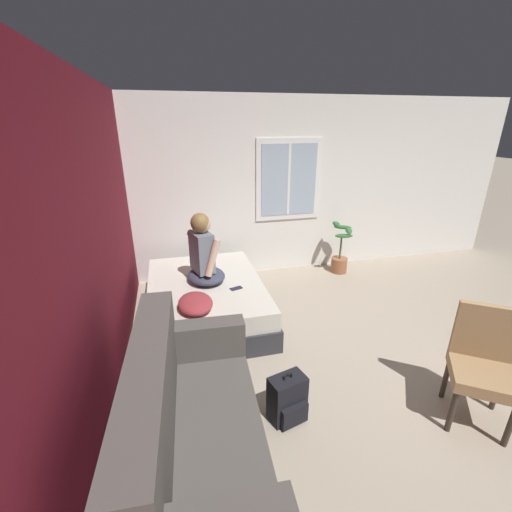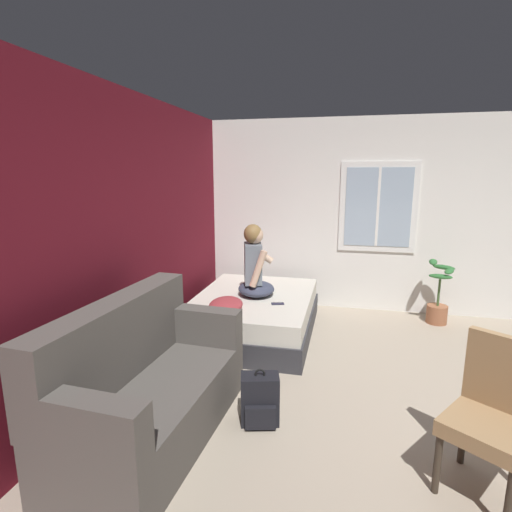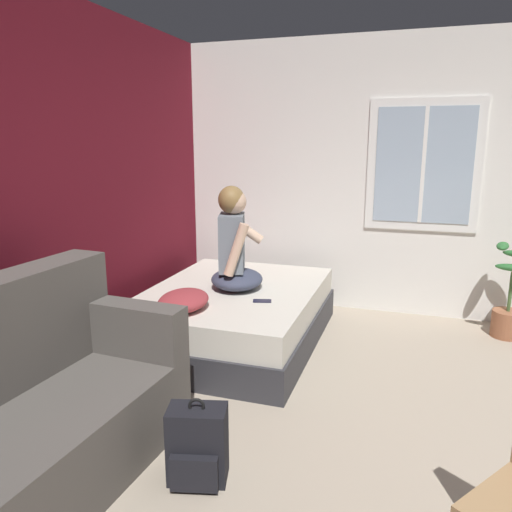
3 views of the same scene
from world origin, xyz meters
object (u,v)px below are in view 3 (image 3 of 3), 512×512
(couch, at_px, (19,417))
(potted_plant, at_px, (509,304))
(bed, at_px, (234,315))
(backpack, at_px, (197,446))
(cell_phone, at_px, (262,301))
(person_seated, at_px, (234,248))
(throw_pillow, at_px, (184,300))

(couch, xyz_separation_m, potted_plant, (2.96, -2.61, -0.09))
(bed, distance_m, couch, 2.14)
(backpack, height_order, potted_plant, potted_plant)
(bed, xyz_separation_m, cell_phone, (-0.27, -0.34, 0.25))
(cell_phone, height_order, potted_plant, potted_plant)
(person_seated, bearing_deg, backpack, -165.51)
(person_seated, relative_size, backpack, 1.91)
(throw_pillow, distance_m, cell_phone, 0.62)
(bed, bearing_deg, couch, 171.07)
(throw_pillow, bearing_deg, cell_phone, -54.69)
(person_seated, bearing_deg, throw_pillow, 164.92)
(couch, bearing_deg, person_seated, -9.04)
(bed, relative_size, backpack, 4.19)
(person_seated, height_order, throw_pillow, person_seated)
(couch, relative_size, person_seated, 2.00)
(bed, relative_size, throw_pillow, 4.00)
(backpack, relative_size, throw_pillow, 0.95)
(throw_pillow, relative_size, cell_phone, 3.33)
(couch, height_order, person_seated, person_seated)
(bed, height_order, couch, couch)
(backpack, xyz_separation_m, cell_phone, (1.52, 0.13, 0.29))
(bed, distance_m, cell_phone, 0.50)
(bed, xyz_separation_m, person_seated, (0.01, -0.01, 0.60))
(person_seated, distance_m, throw_pillow, 0.72)
(backpack, xyz_separation_m, throw_pillow, (1.16, 0.64, 0.36))
(couch, relative_size, potted_plant, 2.06)
(backpack, bearing_deg, couch, 112.12)
(potted_plant, bearing_deg, couch, 138.52)
(backpack, relative_size, cell_phone, 3.18)
(cell_phone, bearing_deg, potted_plant, 103.79)
(couch, height_order, potted_plant, couch)
(bed, relative_size, couch, 1.10)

